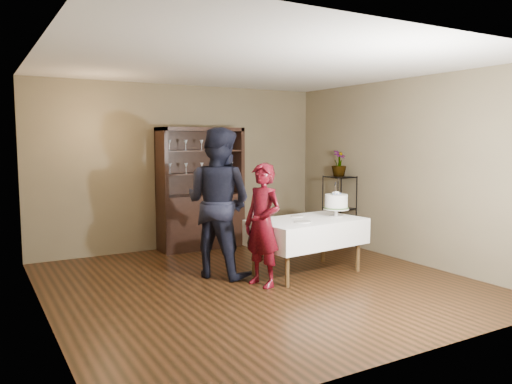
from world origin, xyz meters
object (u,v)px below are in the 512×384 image
cake_table (307,232)px  cake (336,203)px  plant_etagere (339,208)px  woman (263,225)px  potted_plant (339,163)px  china_hutch (201,208)px  man (218,202)px

cake_table → cake: size_ratio=3.25×
plant_etagere → cake_table: plant_etagere is taller
woman → potted_plant: 2.74m
cake → potted_plant: 1.61m
plant_etagere → cake: size_ratio=2.48×
china_hutch → cake_table: size_ratio=1.27×
woman → potted_plant: size_ratio=3.49×
woman → plant_etagere: bearing=105.3°
cake → potted_plant: bearing=49.5°
plant_etagere → cake_table: size_ratio=0.76×
china_hutch → cake: (1.08, -2.19, 0.27)m
woman → potted_plant: potted_plant is taller
woman → cake: 1.32m
china_hutch → plant_etagere: china_hutch is taller
man → cake: (1.57, -0.50, -0.05)m
cake_table → china_hutch: bearing=105.2°
plant_etagere → woman: 2.65m
cake_table → man: size_ratio=0.80×
cake_table → woman: (-0.81, -0.19, 0.20)m
cake_table → potted_plant: (1.49, 1.16, 0.84)m
plant_etagere → potted_plant: bearing=89.5°
woman → man: man is taller
plant_etagere → cake: (-1.00, -1.14, 0.28)m
china_hutch → cake_table: (0.59, -2.18, -0.10)m
cake → man: bearing=162.4°
cake_table → cake: cake is taller
plant_etagere → man: (-2.57, -0.64, 0.33)m
woman → cake: bearing=83.5°
cake_table → man: bearing=155.5°
plant_etagere → woman: woman is taller
plant_etagere → cake: 1.54m
woman → china_hutch: bearing=160.1°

